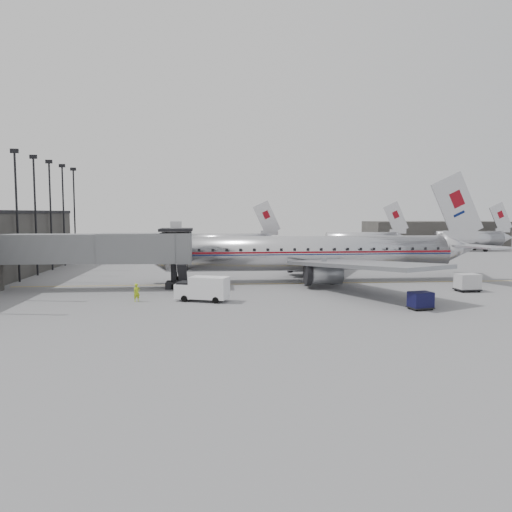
{
  "coord_description": "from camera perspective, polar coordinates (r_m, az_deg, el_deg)",
  "views": [
    {
      "loc": [
        -5.09,
        -49.5,
        8.03
      ],
      "look_at": [
        -0.33,
        5.55,
        3.2
      ],
      "focal_mm": 35.0,
      "sensor_mm": 36.0,
      "label": 1
    }
  ],
  "objects": [
    {
      "name": "ground",
      "position": [
        50.41,
        0.92,
        -4.17
      ],
      "size": [
        160.0,
        160.0,
        0.0
      ],
      "primitive_type": "plane",
      "color": "slate",
      "rests_on": "ground"
    },
    {
      "name": "hangar",
      "position": [
        120.52,
        19.64,
        2.32
      ],
      "size": [
        30.0,
        12.0,
        6.0
      ],
      "primitive_type": "cube",
      "color": "#33312E",
      "rests_on": "ground"
    },
    {
      "name": "apron_line",
      "position": [
        56.66,
        3.33,
        -3.16
      ],
      "size": [
        60.0,
        0.15,
        0.01
      ],
      "primitive_type": "cube",
      "rotation": [
        0.0,
        0.0,
        1.57
      ],
      "color": "gold",
      "rests_on": "ground"
    },
    {
      "name": "jet_bridge",
      "position": [
        54.55,
        -17.17,
        0.72
      ],
      "size": [
        21.0,
        6.2,
        7.1
      ],
      "color": "#595B5E",
      "rests_on": "ground"
    },
    {
      "name": "floodlight_masts",
      "position": [
        66.4,
        -24.76,
        4.83
      ],
      "size": [
        0.9,
        42.25,
        15.25
      ],
      "color": "black",
      "rests_on": "ground"
    },
    {
      "name": "distant_aircraft_near",
      "position": [
        91.72,
        -2.87,
        1.68
      ],
      "size": [
        16.39,
        3.2,
        10.26
      ],
      "color": "silver",
      "rests_on": "ground"
    },
    {
      "name": "distant_aircraft_mid",
      "position": [
        100.04,
        12.1,
        1.85
      ],
      "size": [
        16.39,
        3.2,
        10.26
      ],
      "color": "silver",
      "rests_on": "ground"
    },
    {
      "name": "distant_aircraft_far",
      "position": [
        113.0,
        23.22,
        1.91
      ],
      "size": [
        16.39,
        3.2,
        10.26
      ],
      "color": "silver",
      "rests_on": "ground"
    },
    {
      "name": "airliner",
      "position": [
        58.76,
        6.77,
        0.31
      ],
      "size": [
        41.08,
        38.08,
        12.99
      ],
      "rotation": [
        0.0,
        0.0,
        0.01
      ],
      "color": "silver",
      "rests_on": "ground"
    },
    {
      "name": "service_van",
      "position": [
        45.54,
        -6.11,
        -3.69
      ],
      "size": [
        5.1,
        3.36,
        2.24
      ],
      "rotation": [
        0.0,
        0.0,
        -0.35
      ],
      "color": "white",
      "rests_on": "ground"
    },
    {
      "name": "baggage_cart_navy",
      "position": [
        43.66,
        18.29,
        -4.82
      ],
      "size": [
        2.13,
        1.79,
        1.47
      ],
      "rotation": [
        0.0,
        0.0,
        0.21
      ],
      "color": "black",
      "rests_on": "ground"
    },
    {
      "name": "baggage_cart_white",
      "position": [
        55.25,
        23.02,
        -2.77
      ],
      "size": [
        2.4,
        1.9,
        1.79
      ],
      "rotation": [
        0.0,
        0.0,
        0.08
      ],
      "color": "#B9B9BB",
      "rests_on": "ground"
    },
    {
      "name": "ramp_worker",
      "position": [
        46.38,
        -13.48,
        -4.08
      ],
      "size": [
        0.71,
        0.63,
        1.65
      ],
      "primitive_type": "imported",
      "rotation": [
        0.0,
        0.0,
        0.48
      ],
      "color": "#AACE18",
      "rests_on": "ground"
    }
  ]
}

